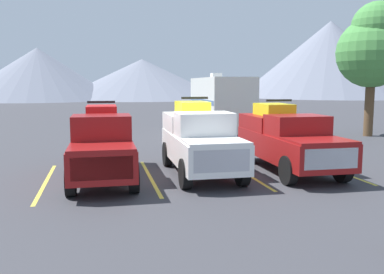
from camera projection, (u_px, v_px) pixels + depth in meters
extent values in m
plane|color=#38383D|center=(198.00, 174.00, 14.54)|extent=(240.00, 240.00, 0.00)
cube|color=maroon|center=(102.00, 152.00, 13.67)|extent=(1.97, 5.81, 0.89)
cube|color=maroon|center=(102.00, 147.00, 11.59)|extent=(1.85, 1.64, 0.08)
cube|color=maroon|center=(102.00, 128.00, 13.06)|extent=(1.81, 1.52, 0.83)
cube|color=slate|center=(101.00, 129.00, 12.47)|extent=(1.68, 0.25, 0.61)
cube|color=maroon|center=(102.00, 126.00, 15.10)|extent=(1.90, 2.68, 0.57)
cube|color=silver|center=(102.00, 168.00, 10.89)|extent=(1.62, 0.08, 0.62)
cylinder|color=black|center=(134.00, 178.00, 12.00)|extent=(0.29, 0.91, 0.91)
cylinder|color=black|center=(71.00, 180.00, 11.64)|extent=(0.29, 0.91, 0.91)
cylinder|color=black|center=(126.00, 155.00, 15.82)|extent=(0.29, 0.91, 0.91)
cylinder|color=black|center=(79.00, 157.00, 15.46)|extent=(0.29, 0.91, 0.91)
cube|color=red|center=(102.00, 112.00, 15.03)|extent=(1.07, 1.72, 0.45)
cylinder|color=black|center=(114.00, 113.00, 14.55)|extent=(0.18, 0.44, 0.44)
cylinder|color=black|center=(89.00, 113.00, 14.38)|extent=(0.18, 0.44, 0.44)
cylinder|color=black|center=(113.00, 111.00, 15.69)|extent=(0.18, 0.44, 0.44)
cylinder|color=black|center=(90.00, 111.00, 15.51)|extent=(0.18, 0.44, 0.44)
cube|color=black|center=(101.00, 102.00, 14.52)|extent=(0.96, 0.09, 0.08)
cube|color=white|center=(201.00, 149.00, 14.34)|extent=(2.01, 5.33, 0.92)
cube|color=white|center=(215.00, 142.00, 12.42)|extent=(1.89, 1.51, 0.08)
cube|color=white|center=(204.00, 125.00, 13.76)|extent=(1.85, 1.40, 0.82)
cube|color=slate|center=(208.00, 125.00, 13.22)|extent=(1.72, 0.25, 0.60)
cube|color=white|center=(192.00, 122.00, 15.63)|extent=(1.94, 2.46, 0.65)
cube|color=silver|center=(222.00, 161.00, 11.79)|extent=(1.66, 0.08, 0.65)
cylinder|color=black|center=(242.00, 171.00, 12.83)|extent=(0.29, 0.93, 0.93)
cylinder|color=black|center=(185.00, 174.00, 12.46)|extent=(0.29, 0.93, 0.93)
cylinder|color=black|center=(212.00, 152.00, 16.33)|extent=(0.29, 0.93, 0.93)
cylinder|color=black|center=(167.00, 154.00, 15.96)|extent=(0.29, 0.93, 0.93)
cube|color=yellow|center=(192.00, 108.00, 15.56)|extent=(1.09, 1.57, 0.45)
cylinder|color=black|center=(207.00, 108.00, 15.13)|extent=(0.18, 0.44, 0.44)
cylinder|color=black|center=(183.00, 109.00, 14.95)|extent=(0.18, 0.44, 0.44)
cylinder|color=black|center=(200.00, 107.00, 16.17)|extent=(0.18, 0.44, 0.44)
cylinder|color=black|center=(178.00, 107.00, 15.99)|extent=(0.18, 0.44, 0.44)
cube|color=black|center=(195.00, 98.00, 15.08)|extent=(0.98, 0.09, 0.08)
cube|color=maroon|center=(290.00, 146.00, 14.95)|extent=(2.10, 5.68, 0.89)
cube|color=maroon|center=(319.00, 141.00, 12.91)|extent=(1.97, 1.60, 0.08)
cube|color=maroon|center=(297.00, 126.00, 14.35)|extent=(1.93, 1.49, 0.72)
cube|color=slate|center=(305.00, 126.00, 13.77)|extent=(1.79, 0.23, 0.53)
cube|color=maroon|center=(273.00, 122.00, 16.33)|extent=(2.02, 2.62, 0.57)
cube|color=silver|center=(331.00, 159.00, 12.23)|extent=(1.73, 0.08, 0.62)
cylinder|color=black|center=(342.00, 168.00, 13.33)|extent=(0.29, 0.93, 0.93)
cylinder|color=black|center=(288.00, 170.00, 12.94)|extent=(0.29, 0.93, 0.93)
cylinder|color=black|center=(290.00, 149.00, 17.06)|extent=(0.29, 0.93, 0.93)
cylinder|color=black|center=(247.00, 151.00, 16.68)|extent=(0.29, 0.93, 0.93)
cube|color=yellow|center=(274.00, 109.00, 16.27)|extent=(1.14, 1.68, 0.45)
cylinder|color=black|center=(291.00, 110.00, 15.81)|extent=(0.18, 0.44, 0.44)
cylinder|color=black|center=(268.00, 111.00, 15.62)|extent=(0.18, 0.44, 0.44)
cylinder|color=black|center=(279.00, 109.00, 16.92)|extent=(0.18, 0.44, 0.44)
cylinder|color=black|center=(257.00, 109.00, 16.73)|extent=(0.18, 0.44, 0.44)
cube|color=black|center=(279.00, 100.00, 15.77)|extent=(1.02, 0.09, 0.08)
cube|color=gold|center=(46.00, 182.00, 13.37)|extent=(0.12, 5.50, 0.01)
cube|color=gold|center=(150.00, 177.00, 14.10)|extent=(0.12, 5.50, 0.01)
cube|color=gold|center=(244.00, 172.00, 14.82)|extent=(0.12, 5.50, 0.01)
cube|color=gold|center=(329.00, 168.00, 15.55)|extent=(0.12, 5.50, 0.01)
cube|color=silver|center=(220.00, 103.00, 24.60)|extent=(2.74, 7.51, 2.96)
cube|color=#4C6B99|center=(201.00, 101.00, 24.39)|extent=(0.41, 7.09, 0.24)
cube|color=silver|center=(216.00, 76.00, 25.47)|extent=(0.64, 0.73, 0.30)
cube|color=#333333|center=(240.00, 141.00, 20.61)|extent=(0.19, 1.20, 0.12)
cylinder|color=black|center=(241.00, 132.00, 24.11)|extent=(0.26, 0.77, 0.76)
cylinder|color=black|center=(205.00, 132.00, 23.76)|extent=(0.26, 0.77, 0.76)
cylinder|color=black|center=(233.00, 128.00, 25.85)|extent=(0.26, 0.77, 0.76)
cylinder|color=black|center=(200.00, 129.00, 25.50)|extent=(0.26, 0.77, 0.76)
cylinder|color=brown|center=(369.00, 103.00, 24.92)|extent=(0.54, 0.54, 3.94)
sphere|color=#478C42|center=(372.00, 52.00, 24.54)|extent=(4.14, 4.14, 4.14)
sphere|color=#478C42|center=(377.00, 27.00, 24.05)|extent=(2.90, 2.90, 2.90)
cone|color=slate|center=(38.00, 74.00, 81.29)|extent=(31.03, 31.03, 10.10)
cone|color=slate|center=(142.00, 79.00, 87.96)|extent=(35.19, 35.19, 8.28)
cone|color=slate|center=(330.00, 59.00, 97.91)|extent=(42.93, 42.93, 17.70)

